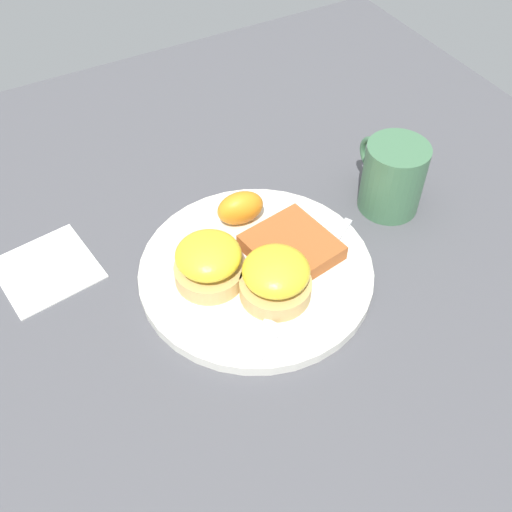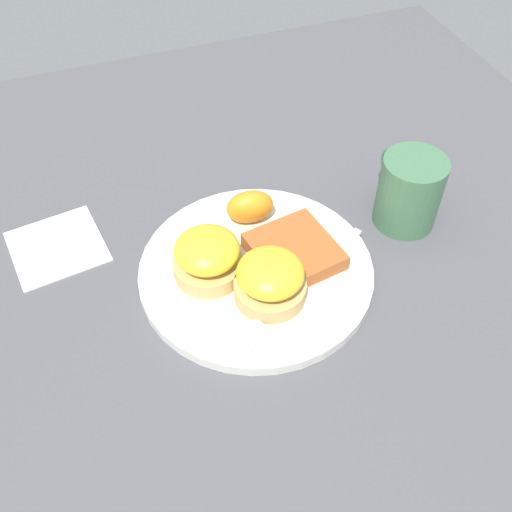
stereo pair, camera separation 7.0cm
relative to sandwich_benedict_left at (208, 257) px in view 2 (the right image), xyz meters
The scene contains 9 objects.
ground_plane 0.07m from the sandwich_benedict_left, 101.23° to the right, with size 1.10×1.10×0.00m, color #4C4C51.
plate 0.07m from the sandwich_benedict_left, 101.23° to the right, with size 0.28×0.28×0.01m, color silver.
sandwich_benedict_left is the anchor object (origin of this frame).
sandwich_benedict_right 0.08m from the sandwich_benedict_left, 136.49° to the right, with size 0.08×0.08×0.06m.
hashbrown_patty 0.11m from the sandwich_benedict_left, 97.42° to the right, with size 0.10×0.09×0.02m, color #A65627.
orange_wedge 0.10m from the sandwich_benedict_left, 48.17° to the right, with size 0.06×0.04×0.04m, color orange.
fork 0.11m from the sandwich_benedict_left, 130.40° to the right, with size 0.13×0.21×0.00m.
cup 0.27m from the sandwich_benedict_left, 87.10° to the right, with size 0.11×0.08×0.10m.
napkin 0.21m from the sandwich_benedict_left, 54.20° to the left, with size 0.11×0.11×0.00m, color white.
Camera 2 is at (-0.44, 0.16, 0.55)m, focal length 42.00 mm.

